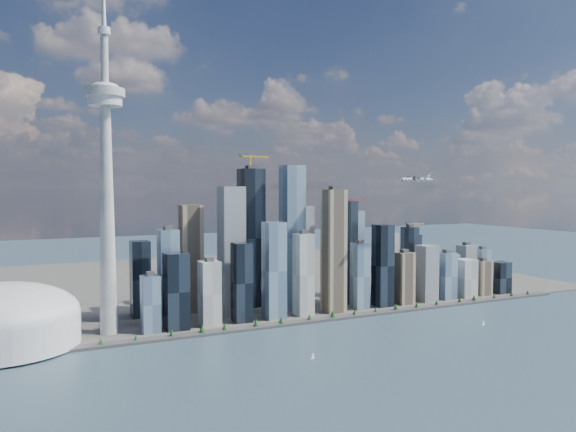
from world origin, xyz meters
name	(u,v)px	position (x,y,z in m)	size (l,w,h in m)	color
ground	(404,367)	(0.00, 0.00, 0.00)	(4000.00, 4000.00, 0.00)	#2D4350
seawall	(307,321)	(0.00, 250.00, 2.00)	(1100.00, 22.00, 4.00)	#383838
land	(218,280)	(0.00, 700.00, 1.50)	(1400.00, 900.00, 3.00)	#4C4C47
shoreline_trees	(307,317)	(0.00, 250.00, 8.78)	(960.53, 7.20, 8.80)	#3F2D1E
skyscraper_cluster	(314,261)	(59.61, 336.81, 85.48)	(736.00, 142.00, 274.32)	black
needle_tower	(106,175)	(-300.00, 310.00, 235.84)	(56.00, 56.00, 550.50)	gray
dome_stadium	(2,320)	(-440.00, 300.00, 39.44)	(200.00, 200.00, 86.00)	silver
airplane	(416,179)	(194.60, 223.09, 232.15)	(63.08, 56.00, 15.40)	silver
sailboat_west	(313,356)	(-83.03, 78.25, 3.10)	(6.99, 3.00, 9.66)	white
sailboat_east	(483,323)	(244.42, 114.23, 3.15)	(6.89, 4.17, 9.83)	white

